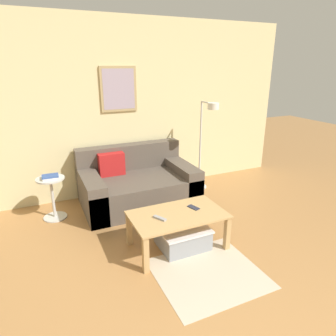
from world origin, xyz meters
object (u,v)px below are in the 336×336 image
(storage_bin, at_px, (183,237))
(floor_lamp, at_px, (206,138))
(remote_control, at_px, (160,218))
(coffee_table, at_px, (178,219))
(couch, at_px, (137,185))
(cell_phone, at_px, (193,207))
(side_table, at_px, (52,194))
(book_stack, at_px, (51,177))

(storage_bin, distance_m, floor_lamp, 1.75)
(storage_bin, xyz_separation_m, remote_control, (-0.27, -0.01, 0.29))
(coffee_table, xyz_separation_m, storage_bin, (0.05, -0.02, -0.22))
(coffee_table, distance_m, remote_control, 0.23)
(couch, bearing_deg, cell_phone, -78.23)
(storage_bin, relative_size, remote_control, 3.57)
(floor_lamp, height_order, side_table, floor_lamp)
(coffee_table, relative_size, cell_phone, 7.21)
(remote_control, bearing_deg, book_stack, 98.88)
(storage_bin, distance_m, side_table, 1.78)
(cell_phone, bearing_deg, book_stack, 122.40)
(floor_lamp, xyz_separation_m, cell_phone, (-0.84, -1.16, -0.45))
(couch, xyz_separation_m, storage_bin, (0.08, -1.27, -0.15))
(floor_lamp, bearing_deg, book_stack, 179.33)
(floor_lamp, bearing_deg, remote_control, -136.05)
(cell_phone, bearing_deg, couch, 84.62)
(side_table, xyz_separation_m, remote_control, (0.95, -1.28, 0.08))
(storage_bin, xyz_separation_m, cell_phone, (0.17, 0.07, 0.29))
(coffee_table, xyz_separation_m, remote_control, (-0.22, -0.03, 0.08))
(coffee_table, distance_m, book_stack, 1.71)
(couch, bearing_deg, remote_control, -98.38)
(couch, height_order, remote_control, couch)
(floor_lamp, distance_m, cell_phone, 1.50)
(couch, relative_size, storage_bin, 2.93)
(storage_bin, relative_size, book_stack, 2.60)
(storage_bin, height_order, book_stack, book_stack)
(couch, bearing_deg, book_stack, -178.88)
(remote_control, bearing_deg, coffee_table, -21.05)
(storage_bin, relative_size, side_table, 0.96)
(book_stack, bearing_deg, couch, 1.12)
(book_stack, bearing_deg, coffee_table, -46.64)
(coffee_table, relative_size, floor_lamp, 0.72)
(storage_bin, xyz_separation_m, book_stack, (-1.22, 1.25, 0.46))
(book_stack, height_order, remote_control, book_stack)
(couch, distance_m, remote_control, 1.30)
(book_stack, height_order, cell_phone, book_stack)
(book_stack, relative_size, remote_control, 1.38)
(couch, height_order, storage_bin, couch)
(storage_bin, distance_m, cell_phone, 0.34)
(book_stack, bearing_deg, storage_bin, -45.78)
(cell_phone, bearing_deg, coffee_table, 176.35)
(book_stack, xyz_separation_m, remote_control, (0.95, -1.26, -0.16))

